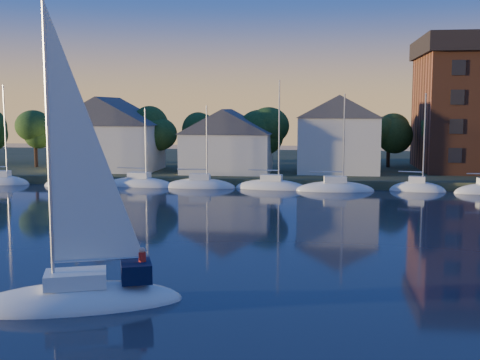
% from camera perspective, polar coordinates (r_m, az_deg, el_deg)
% --- Properties ---
extents(shoreline_land, '(160.00, 50.00, 2.00)m').
position_cam_1_polar(shoreline_land, '(94.20, 4.08, 1.21)').
color(shoreline_land, '#2E3821').
rests_on(shoreline_land, ground).
extents(wooden_dock, '(120.00, 3.00, 1.00)m').
position_cam_1_polar(wooden_dock, '(71.40, 2.91, -0.58)').
color(wooden_dock, brown).
rests_on(wooden_dock, ground).
extents(clubhouse_west, '(13.65, 9.45, 9.64)m').
position_cam_1_polar(clubhouse_west, '(81.54, -12.34, 4.38)').
color(clubhouse_west, beige).
rests_on(clubhouse_west, shoreline_land).
extents(clubhouse_centre, '(11.55, 8.40, 8.08)m').
position_cam_1_polar(clubhouse_centre, '(76.59, -1.24, 3.79)').
color(clubhouse_centre, beige).
rests_on(clubhouse_centre, shoreline_land).
extents(clubhouse_east, '(10.50, 8.40, 9.80)m').
position_cam_1_polar(clubhouse_east, '(77.66, 9.28, 4.38)').
color(clubhouse_east, beige).
rests_on(clubhouse_east, shoreline_land).
extents(tree_line, '(93.40, 5.40, 8.90)m').
position_cam_1_polar(tree_line, '(81.68, 4.99, 5.39)').
color(tree_line, '#362418').
rests_on(tree_line, shoreline_land).
extents(moored_fleet, '(71.50, 2.40, 12.05)m').
position_cam_1_polar(moored_fleet, '(69.57, -3.87, -0.70)').
color(moored_fleet, silver).
rests_on(moored_fleet, ground).
extents(hero_sailboat, '(10.44, 6.47, 15.32)m').
position_cam_1_polar(hero_sailboat, '(29.55, -14.98, -10.26)').
color(hero_sailboat, silver).
rests_on(hero_sailboat, ground).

